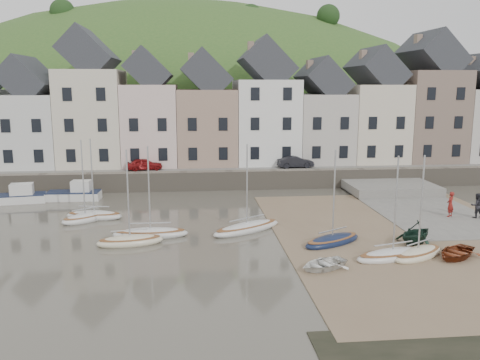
{
  "coord_description": "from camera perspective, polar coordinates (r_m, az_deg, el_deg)",
  "views": [
    {
      "loc": [
        -3.58,
        -30.7,
        10.04
      ],
      "look_at": [
        0.0,
        6.0,
        3.0
      ],
      "focal_mm": 37.55,
      "sensor_mm": 36.0,
      "label": 1
    }
  ],
  "objects": [
    {
      "name": "car_left",
      "position": [
        51.03,
        -10.82,
        1.78
      ],
      "size": [
        3.73,
        2.02,
        1.21
      ],
      "primitive_type": "imported",
      "rotation": [
        0.0,
        0.0,
        1.75
      ],
      "color": "maroon",
      "rests_on": "quay_street"
    },
    {
      "name": "rowboat_white",
      "position": [
        28.27,
        9.41,
        -9.37
      ],
      "size": [
        3.5,
        3.13,
        0.6
      ],
      "primitive_type": "imported",
      "rotation": [
        0.0,
        0.0,
        -1.11
      ],
      "color": "white",
      "rests_on": "beach"
    },
    {
      "name": "person_dark",
      "position": [
        41.84,
        25.29,
        -2.63
      ],
      "size": [
        0.95,
        0.76,
        1.89
      ],
      "primitive_type": "imported",
      "rotation": [
        0.0,
        0.0,
        3.19
      ],
      "color": "black",
      "rests_on": "slipway"
    },
    {
      "name": "sailboat_1",
      "position": [
        39.23,
        -17.16,
        -4.11
      ],
      "size": [
        3.82,
        3.52,
        6.32
      ],
      "color": "silver",
      "rests_on": "ground"
    },
    {
      "name": "sailboat_5",
      "position": [
        32.72,
        10.46,
        -6.76
      ],
      "size": [
        4.64,
        3.54,
        6.32
      ],
      "color": "#131D3B",
      "rests_on": "ground"
    },
    {
      "name": "sailboat_2",
      "position": [
        32.9,
        -12.39,
        -6.73
      ],
      "size": [
        4.39,
        2.2,
        6.32
      ],
      "color": "beige",
      "rests_on": "ground"
    },
    {
      "name": "slipway",
      "position": [
        44.08,
        19.56,
        -2.91
      ],
      "size": [
        8.0,
        18.0,
        0.12
      ],
      "primitive_type": "cube",
      "color": "slate",
      "rests_on": "ground"
    },
    {
      "name": "townhouse_terrace",
      "position": [
        55.03,
        0.0,
        7.98
      ],
      "size": [
        61.05,
        8.0,
        13.93
      ],
      "color": "silver",
      "rests_on": "quay_land"
    },
    {
      "name": "person_red",
      "position": [
        41.4,
        22.79,
        -2.55
      ],
      "size": [
        0.83,
        0.8,
        1.92
      ],
      "primitive_type": "imported",
      "rotation": [
        0.0,
        0.0,
        3.83
      ],
      "color": "maroon",
      "rests_on": "slipway"
    },
    {
      "name": "sailboat_6",
      "position": [
        30.9,
        16.97,
        -8.13
      ],
      "size": [
        5.08,
        2.73,
        6.32
      ],
      "color": "silver",
      "rests_on": "ground"
    },
    {
      "name": "quay_street",
      "position": [
        52.03,
        -1.55,
        1.41
      ],
      "size": [
        70.0,
        7.0,
        0.1
      ],
      "primitive_type": "cube",
      "color": "slate",
      "rests_on": "quay_land"
    },
    {
      "name": "ground",
      "position": [
        32.5,
        1.04,
        -7.19
      ],
      "size": [
        160.0,
        160.0,
        0.0
      ],
      "primitive_type": "plane",
      "color": "#4C483C",
      "rests_on": "ground"
    },
    {
      "name": "seawall",
      "position": [
        48.7,
        -1.26,
        -0.01
      ],
      "size": [
        70.0,
        1.2,
        1.8
      ],
      "primitive_type": "cube",
      "color": "slate",
      "rests_on": "ground"
    },
    {
      "name": "car_right",
      "position": [
        51.92,
        6.34,
        2.06
      ],
      "size": [
        3.75,
        1.52,
        1.21
      ],
      "primitive_type": "imported",
      "rotation": [
        0.0,
        0.0,
        1.64
      ],
      "color": "black",
      "rests_on": "quay_street"
    },
    {
      "name": "rowboat_green",
      "position": [
        33.73,
        19.33,
        -5.67
      ],
      "size": [
        3.82,
        3.7,
        1.54
      ],
      "primitive_type": "imported",
      "rotation": [
        0.0,
        0.0,
        -0.99
      ],
      "color": "black",
      "rests_on": "beach"
    },
    {
      "name": "quay_land",
      "position": [
        63.49,
        -2.28,
        2.38
      ],
      "size": [
        90.0,
        30.0,
        1.5
      ],
      "primitive_type": "cube",
      "color": "#335923",
      "rests_on": "ground"
    },
    {
      "name": "sailboat_0",
      "position": [
        39.79,
        -16.23,
        -3.86
      ],
      "size": [
        4.48,
        2.18,
        6.32
      ],
      "color": "silver",
      "rests_on": "ground"
    },
    {
      "name": "beach",
      "position": [
        35.43,
        19.11,
        -6.22
      ],
      "size": [
        18.0,
        26.0,
        0.06
      ],
      "primitive_type": "cube",
      "color": "#7A634A",
      "rests_on": "ground"
    },
    {
      "name": "sailboat_7",
      "position": [
        31.59,
        19.57,
        -7.86
      ],
      "size": [
        4.26,
        3.37,
        6.32
      ],
      "color": "beige",
      "rests_on": "ground"
    },
    {
      "name": "sailboat_4",
      "position": [
        34.98,
        0.79,
        -5.43
      ],
      "size": [
        5.57,
        4.3,
        6.32
      ],
      "color": "silver",
      "rests_on": "ground"
    },
    {
      "name": "motorboat_0",
      "position": [
        47.23,
        -24.14,
        -1.7
      ],
      "size": [
        5.43,
        2.52,
        1.7
      ],
      "color": "silver",
      "rests_on": "ground"
    },
    {
      "name": "rowboat_red",
      "position": [
        32.19,
        23.32,
        -7.55
      ],
      "size": [
        3.89,
        3.73,
        0.66
      ],
      "primitive_type": "imported",
      "rotation": [
        0.0,
        0.0,
        -0.91
      ],
      "color": "brown",
      "rests_on": "beach"
    },
    {
      "name": "hillside",
      "position": [
        94.94,
        -6.22,
        -6.43
      ],
      "size": [
        134.4,
        84.0,
        84.0
      ],
      "color": "#335923",
      "rests_on": "ground"
    },
    {
      "name": "sailboat_3",
      "position": [
        34.27,
        -10.13,
        -5.95
      ],
      "size": [
        5.03,
        1.51,
        6.32
      ],
      "color": "silver",
      "rests_on": "ground"
    },
    {
      "name": "motorboat_2",
      "position": [
        46.66,
        -18.19,
        -1.43
      ],
      "size": [
        4.69,
        1.91,
        1.7
      ],
      "color": "silver",
      "rests_on": "ground"
    }
  ]
}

